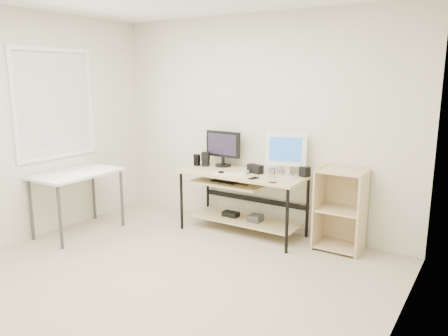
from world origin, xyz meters
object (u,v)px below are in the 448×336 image
desk (241,190)px  audio_controller (197,160)px  black_monitor (223,146)px  side_table (77,179)px  white_imac (286,150)px  shelf_unit (342,209)px

desk → audio_controller: size_ratio=9.93×
black_monitor → side_table: bearing=-133.0°
audio_controller → desk: bearing=4.2°
audio_controller → white_imac: bearing=13.8°
shelf_unit → audio_controller: (-1.85, -0.13, 0.37)m
shelf_unit → black_monitor: 1.65m
shelf_unit → white_imac: bearing=179.0°
side_table → audio_controller: audio_controller is taller
side_table → white_imac: bearing=29.9°
side_table → white_imac: size_ratio=2.01×
side_table → shelf_unit: (2.83, 1.22, -0.22)m
desk → white_imac: white_imac is taller
side_table → audio_controller: (0.98, 1.09, 0.15)m
desk → shelf_unit: bearing=7.8°
desk → black_monitor: 0.63m
side_table → black_monitor: 1.82m
black_monitor → white_imac: white_imac is taller
shelf_unit → desk: bearing=-172.2°
shelf_unit → white_imac: white_imac is taller
shelf_unit → audio_controller: audio_controller is taller
desk → audio_controller: 0.74m
white_imac → audio_controller: size_ratio=3.29×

